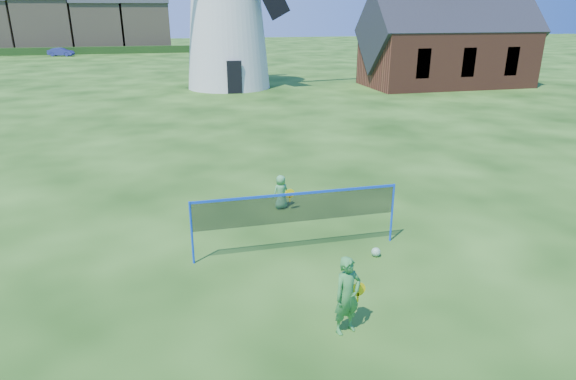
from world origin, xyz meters
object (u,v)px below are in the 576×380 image
at_px(player_girl, 347,296).
at_px(player_boy, 281,192).
at_px(chapel, 448,45).
at_px(car_right, 61,52).
at_px(play_ball, 376,252).
at_px(badminton_net, 297,209).

xyz_separation_m(player_girl, player_boy, (0.20, 6.15, -0.24)).
height_order(chapel, car_right, chapel).
bearing_deg(chapel, player_boy, -129.84).
bearing_deg(player_boy, player_girl, 71.21).
height_order(player_boy, play_ball, player_boy).
distance_m(player_girl, car_right, 68.42).
distance_m(badminton_net, play_ball, 2.19).
bearing_deg(car_right, player_girl, -151.64).
bearing_deg(player_girl, play_ball, 39.66).
bearing_deg(player_boy, play_ball, 96.28).
bearing_deg(player_girl, car_right, 87.14).
bearing_deg(badminton_net, play_ball, -21.42).
relative_size(chapel, badminton_net, 2.62).
distance_m(chapel, player_boy, 29.33).
bearing_deg(player_girl, badminton_net, 74.54).
xyz_separation_m(player_girl, play_ball, (1.73, 2.60, -0.64)).
distance_m(badminton_net, player_girl, 3.32).
xyz_separation_m(chapel, car_right, (-35.31, 37.84, -2.60)).
bearing_deg(car_right, badminton_net, -151.01).
distance_m(badminton_net, car_right, 65.20).
bearing_deg(chapel, car_right, 133.02).
distance_m(chapel, car_right, 51.82).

